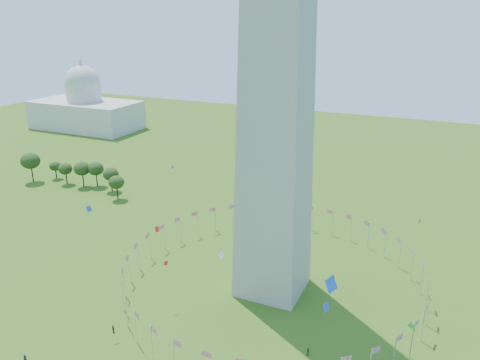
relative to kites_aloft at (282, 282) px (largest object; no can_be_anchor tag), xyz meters
name	(u,v)px	position (x,y,z in m)	size (l,w,h in m)	color
flag_ring	(272,273)	(-11.30, 25.59, -14.71)	(80.24, 80.24, 9.00)	silver
capitol_building	(84,94)	(-191.30, 155.59, 3.79)	(70.00, 35.00, 46.00)	beige
kites_aloft	(282,282)	(0.00, 0.00, 0.00)	(97.51, 71.12, 40.09)	green
tree_line_west	(74,174)	(-118.94, 65.88, -13.70)	(55.79, 15.42, 13.20)	#304D19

